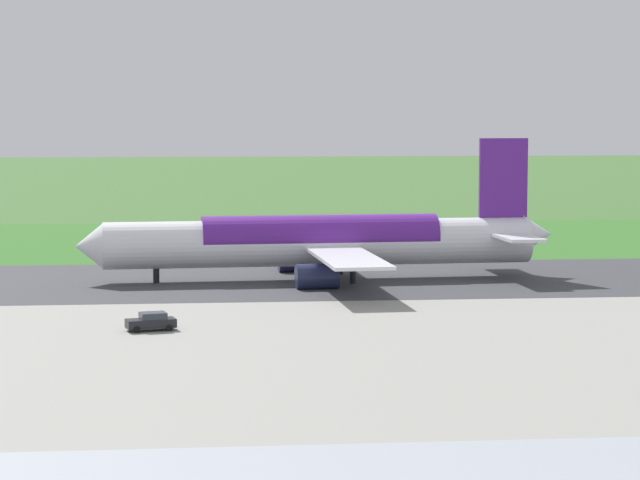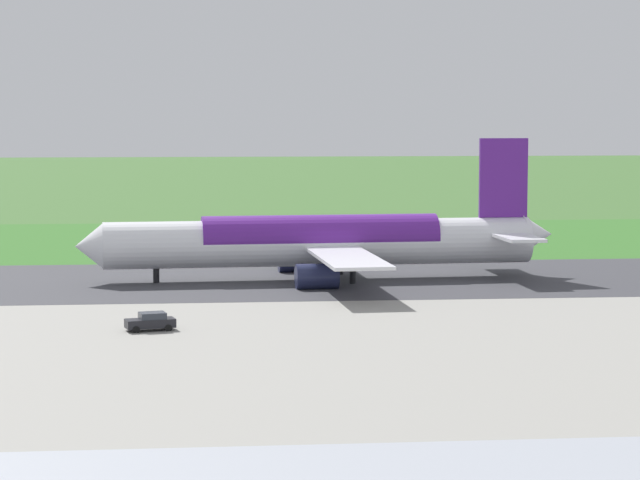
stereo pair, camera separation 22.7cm
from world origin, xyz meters
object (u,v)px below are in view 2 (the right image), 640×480
(traffic_cone_orange, at_px, (331,245))
(no_stopping_sign, at_px, (367,237))
(service_car_followme, at_px, (151,321))
(airliner_main, at_px, (323,241))

(traffic_cone_orange, bearing_deg, no_stopping_sign, 150.15)
(service_car_followme, xyz_separation_m, traffic_cone_orange, (-22.85, -68.71, -0.57))
(service_car_followme, bearing_deg, no_stopping_sign, -112.67)
(airliner_main, xyz_separation_m, service_car_followme, (18.26, 33.08, -3.51))
(airliner_main, height_order, no_stopping_sign, airliner_main)
(airliner_main, relative_size, traffic_cone_orange, 98.41)
(no_stopping_sign, bearing_deg, service_car_followme, 67.33)
(airliner_main, distance_m, traffic_cone_orange, 36.16)
(airliner_main, distance_m, no_stopping_sign, 34.32)
(airliner_main, height_order, service_car_followme, airliner_main)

